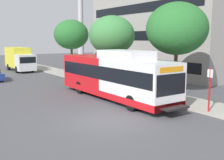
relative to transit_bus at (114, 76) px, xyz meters
name	(u,v)px	position (x,y,z in m)	size (l,w,h in m)	color
ground_plane	(50,97)	(-3.63, 3.45, -1.70)	(120.00, 120.00, 0.00)	#4C4C51
sidewalk_curb	(136,90)	(3.37, 1.45, -1.63)	(3.00, 56.00, 0.14)	#A8A399
transit_bus	(114,76)	(0.00, 0.00, 0.00)	(2.58, 12.25, 3.65)	white
bus_stop_sign_pole	(210,87)	(2.23, -6.66, -0.05)	(0.10, 0.36, 2.60)	red
street_tree_near_stop	(177,29)	(4.46, -1.92, 3.49)	(4.67, 4.67, 7.05)	#4C3823
street_tree_mid_block	(112,35)	(4.16, 6.32, 3.10)	(4.55, 4.55, 6.60)	#4C3823
street_tree_far_block	(71,35)	(4.35, 15.71, 3.27)	(4.40, 4.40, 6.72)	#4C3823
box_truck_background	(20,58)	(-0.38, 22.38, 0.04)	(2.32, 7.01, 3.25)	silver
lattice_comm_tower	(81,17)	(12.44, 28.21, 6.57)	(1.10, 1.10, 25.21)	#B7B7BC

